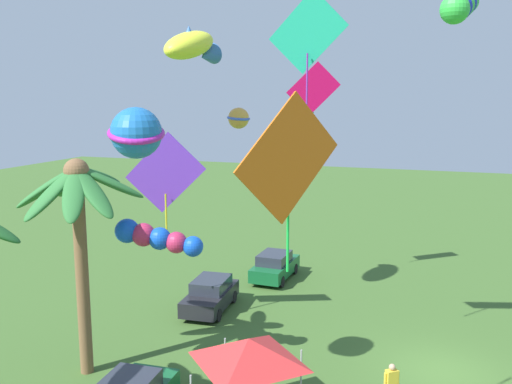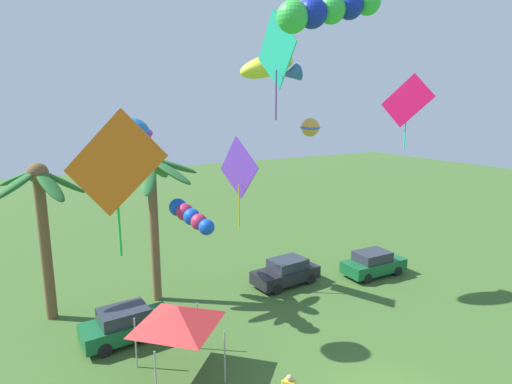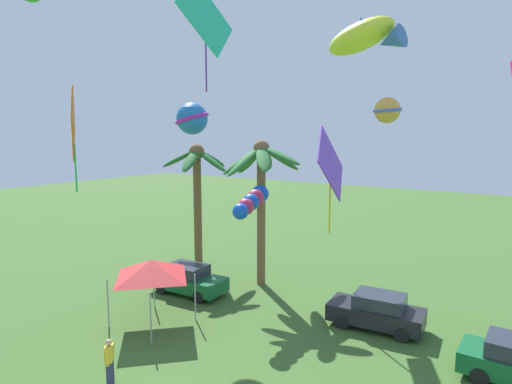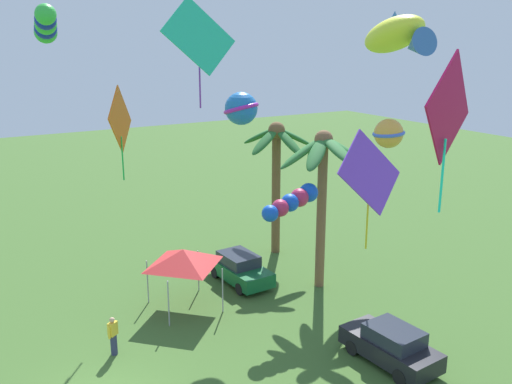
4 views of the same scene
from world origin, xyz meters
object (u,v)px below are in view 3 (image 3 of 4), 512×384
(kite_ball_2, at_px, (387,110))
(kite_tube_8, at_px, (252,201))
(kite_diamond_3, at_px, (205,18))
(spectator_0, at_px, (110,362))
(parked_car_1, at_px, (188,279))
(festival_tent, at_px, (151,269))
(kite_diamond_7, at_px, (73,126))
(kite_ball_0, at_px, (192,119))
(kite_fish_1, at_px, (365,37))
(palm_tree_0, at_px, (261,173))
(palm_tree_1, at_px, (198,176))
(parked_car_0, at_px, (377,311))
(kite_diamond_4, at_px, (331,165))

(kite_ball_2, bearing_deg, kite_tube_8, 173.69)
(kite_diamond_3, bearing_deg, spectator_0, -114.56)
(parked_car_1, distance_m, festival_tent, 4.08)
(festival_tent, relative_size, kite_diamond_7, 0.67)
(spectator_0, xyz_separation_m, kite_diamond_3, (1.51, 3.30, 11.22))
(spectator_0, relative_size, kite_ball_0, 0.70)
(spectator_0, bearing_deg, kite_fish_1, 61.66)
(palm_tree_0, xyz_separation_m, kite_diamond_3, (2.58, -7.48, 5.89))
(kite_fish_1, distance_m, kite_tube_8, 8.69)
(palm_tree_1, relative_size, kite_fish_1, 2.09)
(festival_tent, relative_size, kite_ball_2, 2.10)
(kite_ball_0, relative_size, kite_fish_1, 0.62)
(kite_diamond_3, bearing_deg, parked_car_1, 139.40)
(kite_ball_2, relative_size, kite_diamond_3, 0.36)
(kite_fish_1, bearing_deg, palm_tree_1, 168.42)
(spectator_0, distance_m, kite_ball_0, 11.28)
(parked_car_0, relative_size, parked_car_1, 1.01)
(kite_ball_0, bearing_deg, kite_tube_8, 20.77)
(spectator_0, xyz_separation_m, kite_ball_2, (6.45, 7.66, 8.24))
(parked_car_1, bearing_deg, kite_diamond_4, 18.10)
(parked_car_1, bearing_deg, palm_tree_1, 124.46)
(palm_tree_1, distance_m, parked_car_0, 13.29)
(parked_car_1, bearing_deg, kite_tube_8, 13.64)
(kite_diamond_4, xyz_separation_m, kite_tube_8, (-3.38, -1.39, -1.75))
(parked_car_1, distance_m, kite_ball_0, 8.21)
(palm_tree_1, distance_m, kite_ball_2, 13.56)
(palm_tree_0, distance_m, kite_diamond_7, 9.56)
(festival_tent, bearing_deg, spectator_0, -60.11)
(palm_tree_1, xyz_separation_m, kite_diamond_7, (1.55, -9.25, 2.82))
(spectator_0, distance_m, kite_diamond_4, 11.93)
(kite_ball_2, bearing_deg, kite_diamond_4, 145.75)
(festival_tent, height_order, kite_diamond_3, kite_diamond_3)
(palm_tree_0, bearing_deg, kite_tube_8, -66.46)
(spectator_0, relative_size, kite_fish_1, 0.44)
(kite_ball_0, bearing_deg, kite_diamond_7, -109.32)
(kite_fish_1, height_order, kite_ball_2, kite_fish_1)
(festival_tent, height_order, kite_diamond_4, kite_diamond_4)
(palm_tree_0, bearing_deg, parked_car_1, -126.21)
(parked_car_1, relative_size, kite_diamond_7, 0.93)
(palm_tree_1, relative_size, kite_tube_8, 2.41)
(palm_tree_1, xyz_separation_m, kite_fish_1, (11.08, -2.27, 6.43))
(parked_car_0, distance_m, kite_fish_1, 11.41)
(kite_ball_2, bearing_deg, parked_car_1, -179.34)
(palm_tree_0, relative_size, kite_diamond_4, 1.59)
(kite_fish_1, bearing_deg, festival_tent, -144.61)
(spectator_0, distance_m, kite_tube_8, 9.37)
(kite_ball_0, bearing_deg, palm_tree_0, 63.66)
(kite_fish_1, bearing_deg, parked_car_1, -168.93)
(palm_tree_0, height_order, kite_diamond_7, kite_diamond_7)
(parked_car_0, bearing_deg, kite_diamond_3, -128.27)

